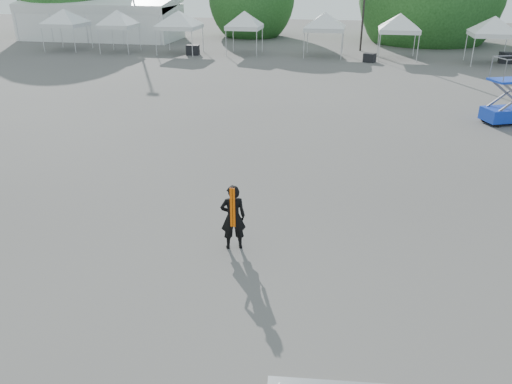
# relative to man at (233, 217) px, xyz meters

# --- Properties ---
(ground) EXTENTS (120.00, 120.00, 0.00)m
(ground) POSITION_rel_man_xyz_m (-0.03, 1.93, -0.85)
(ground) COLOR #474442
(ground) RESTS_ON ground
(marquee) EXTENTS (15.00, 6.25, 4.23)m
(marquee) POSITION_rel_man_xyz_m (-22.03, 36.93, 1.12)
(marquee) COLOR silver
(marquee) RESTS_ON ground
(tent_a) EXTENTS (4.31, 4.31, 3.88)m
(tent_a) POSITION_rel_man_xyz_m (-21.48, 29.59, 2.21)
(tent_a) COLOR silver
(tent_a) RESTS_ON ground
(tent_b) EXTENTS (3.78, 3.78, 3.88)m
(tent_b) POSITION_rel_man_xyz_m (-16.61, 29.32, 2.21)
(tent_b) COLOR silver
(tent_b) RESTS_ON ground
(tent_c) EXTENTS (4.50, 4.50, 3.88)m
(tent_c) POSITION_rel_man_xyz_m (-11.48, 29.56, 2.21)
(tent_c) COLOR silver
(tent_c) RESTS_ON ground
(tent_d) EXTENTS (3.77, 3.77, 3.88)m
(tent_d) POSITION_rel_man_xyz_m (-6.27, 30.28, 2.21)
(tent_d) COLOR silver
(tent_d) RESTS_ON ground
(tent_e) EXTENTS (4.33, 4.33, 3.88)m
(tent_e) POSITION_rel_man_xyz_m (0.09, 30.48, 2.21)
(tent_e) COLOR silver
(tent_e) RESTS_ON ground
(tent_f) EXTENTS (4.21, 4.21, 3.88)m
(tent_f) POSITION_rel_man_xyz_m (5.70, 30.32, 2.21)
(tent_f) COLOR silver
(tent_f) RESTS_ON ground
(tent_g) EXTENTS (4.20, 4.20, 3.88)m
(tent_g) POSITION_rel_man_xyz_m (12.09, 29.15, 2.21)
(tent_g) COLOR silver
(tent_g) RESTS_ON ground
(man) EXTENTS (0.71, 0.58, 1.69)m
(man) POSITION_rel_man_xyz_m (0.00, 0.00, 0.00)
(man) COLOR black
(man) RESTS_ON ground
(crate_west) EXTENTS (1.07, 0.88, 0.77)m
(crate_west) POSITION_rel_man_xyz_m (-10.28, 29.07, -0.46)
(crate_west) COLOR black
(crate_west) RESTS_ON ground
(crate_mid) EXTENTS (1.00, 0.89, 0.64)m
(crate_mid) POSITION_rel_man_xyz_m (3.65, 28.29, -0.52)
(crate_mid) COLOR black
(crate_mid) RESTS_ON ground
(crate_east) EXTENTS (1.07, 0.87, 0.77)m
(crate_east) POSITION_rel_man_xyz_m (13.49, 29.73, -0.46)
(crate_east) COLOR black
(crate_east) RESTS_ON ground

